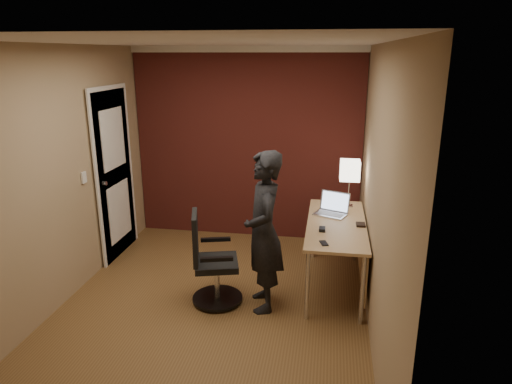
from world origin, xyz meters
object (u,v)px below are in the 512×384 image
mouse (322,229)px  phone (324,243)px  laptop (333,208)px  person (264,232)px  desk_lamp (350,171)px  wallet (361,225)px  desk (343,235)px  office_chair (211,265)px

mouse → phone: mouse is taller
laptop → person: size_ratio=0.26×
desk_lamp → wallet: size_ratio=4.86×
laptop → phone: laptop is taller
desk → office_chair: 1.41m
phone → office_chair: office_chair is taller
mouse → laptop: bearing=79.7°
office_chair → mouse: bearing=14.5°
laptop → wallet: size_ratio=3.66×
phone → office_chair: bearing=160.8°
laptop → wallet: laptop is taller
wallet → office_chair: office_chair is taller
person → desk_lamp: bearing=127.4°
person → laptop: bearing=125.5°
desk_lamp → person: bearing=-127.2°
mouse → office_chair: 1.16m
desk_lamp → phone: bearing=-102.3°
wallet → office_chair: size_ratio=0.12×
desk_lamp → office_chair: 1.88m
desk_lamp → person: 1.40m
laptop → office_chair: size_ratio=0.43×
desk_lamp → desk: bearing=-95.7°
wallet → person: (-0.93, -0.47, 0.04)m
laptop → mouse: size_ratio=4.02×
person → phone: bearing=68.9°
laptop → mouse: 0.54m
desk → person: person is taller
mouse → phone: (0.02, -0.32, -0.01)m
desk → phone: 0.62m
desk → desk_lamp: bearing=84.3°
laptop → phone: (-0.07, -0.85, -0.06)m
person → mouse: bearing=100.3°
phone → wallet: (0.36, 0.52, 0.01)m
wallet → phone: bearing=-124.5°
office_chair → person: person is taller
desk_lamp → laptop: size_ratio=1.33×
mouse → person: person is taller
person → office_chair: bearing=-103.7°
desk → person: (-0.76, -0.51, 0.18)m
office_chair → phone: bearing=-2.2°
desk_lamp → phone: size_ratio=4.65×
laptop → wallet: (0.29, -0.32, -0.05)m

